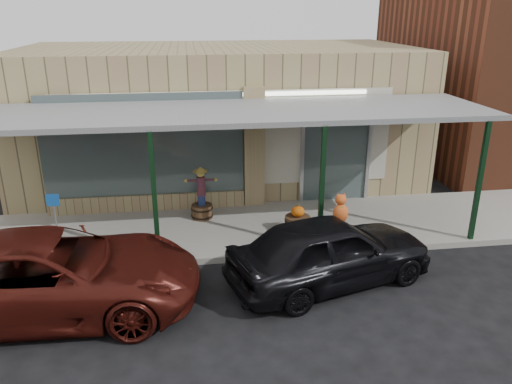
{
  "coord_description": "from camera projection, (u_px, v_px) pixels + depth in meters",
  "views": [
    {
      "loc": [
        -1.03,
        -7.8,
        5.29
      ],
      "look_at": [
        0.41,
        2.6,
        1.42
      ],
      "focal_mm": 35.0,
      "sensor_mm": 36.0,
      "label": 1
    }
  ],
  "objects": [
    {
      "name": "ground",
      "position": [
        253.0,
        313.0,
        9.21
      ],
      "size": [
        120.0,
        120.0,
        0.0
      ],
      "primitive_type": "plane",
      "color": "black",
      "rests_on": "ground"
    },
    {
      "name": "sidewalk",
      "position": [
        234.0,
        229.0,
        12.53
      ],
      "size": [
        40.0,
        3.2,
        0.15
      ],
      "primitive_type": "cube",
      "color": "gray",
      "rests_on": "ground"
    },
    {
      "name": "storefront",
      "position": [
        220.0,
        114.0,
        16.08
      ],
      "size": [
        12.0,
        6.25,
        4.2
      ],
      "color": "#9D8F60",
      "rests_on": "ground"
    },
    {
      "name": "awning",
      "position": [
        233.0,
        114.0,
        11.48
      ],
      "size": [
        12.0,
        3.0,
        3.04
      ],
      "color": "slate",
      "rests_on": "ground"
    },
    {
      "name": "block_buildings_near",
      "position": [
        276.0,
        57.0,
        16.72
      ],
      "size": [
        61.0,
        8.0,
        8.0
      ],
      "color": "brown",
      "rests_on": "ground"
    },
    {
      "name": "barrel_scarecrow",
      "position": [
        202.0,
        201.0,
        12.88
      ],
      "size": [
        0.85,
        0.55,
        1.4
      ],
      "rotation": [
        0.0,
        0.0,
        0.01
      ],
      "color": "#523520",
      "rests_on": "sidewalk"
    },
    {
      "name": "barrel_pumpkin",
      "position": [
        298.0,
        222.0,
        12.14
      ],
      "size": [
        0.69,
        0.69,
        0.72
      ],
      "rotation": [
        0.0,
        0.0,
        -0.13
      ],
      "color": "#523520",
      "rests_on": "sidewalk"
    },
    {
      "name": "handicap_sign",
      "position": [
        55.0,
        214.0,
        11.02
      ],
      "size": [
        0.28,
        0.04,
        1.34
      ],
      "rotation": [
        0.0,
        0.0,
        -0.06
      ],
      "color": "gray",
      "rests_on": "sidewalk"
    },
    {
      "name": "parked_sedan",
      "position": [
        331.0,
        251.0,
        10.01
      ],
      "size": [
        4.54,
        2.86,
        1.62
      ],
      "rotation": [
        0.0,
        0.0,
        1.87
      ],
      "color": "black",
      "rests_on": "ground"
    },
    {
      "name": "car_maroon",
      "position": [
        50.0,
        275.0,
        9.05
      ],
      "size": [
        5.47,
        2.61,
        1.51
      ],
      "primitive_type": "imported",
      "rotation": [
        0.0,
        0.0,
        1.55
      ],
      "color": "#45130D",
      "rests_on": "ground"
    }
  ]
}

